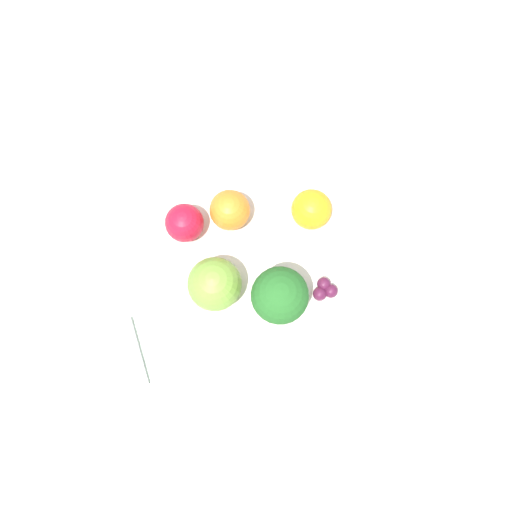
# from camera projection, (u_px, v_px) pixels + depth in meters

# --- Properties ---
(ground_plane) EXTENTS (6.00, 6.00, 0.00)m
(ground_plane) POSITION_uv_depth(u_px,v_px,m) (256.00, 267.00, 0.64)
(ground_plane) COLOR gray
(table_surface) EXTENTS (1.20, 1.20, 0.02)m
(table_surface) POSITION_uv_depth(u_px,v_px,m) (256.00, 265.00, 0.63)
(table_surface) COLOR #B2C6B2
(table_surface) RESTS_ON ground_plane
(bowl) EXTENTS (0.24, 0.24, 0.03)m
(bowl) POSITION_uv_depth(u_px,v_px,m) (256.00, 261.00, 0.61)
(bowl) COLOR silver
(bowl) RESTS_ON table_surface
(broccoli) EXTENTS (0.06, 0.06, 0.08)m
(broccoli) POSITION_uv_depth(u_px,v_px,m) (280.00, 296.00, 0.54)
(broccoli) COLOR #8CB76B
(broccoli) RESTS_ON bowl
(apple_red) EXTENTS (0.06, 0.06, 0.06)m
(apple_red) POSITION_uv_depth(u_px,v_px,m) (215.00, 285.00, 0.56)
(apple_red) COLOR olive
(apple_red) RESTS_ON bowl
(apple_green) EXTENTS (0.05, 0.05, 0.05)m
(apple_green) POSITION_uv_depth(u_px,v_px,m) (184.00, 223.00, 0.58)
(apple_green) COLOR #B7142D
(apple_green) RESTS_ON bowl
(orange_front) EXTENTS (0.05, 0.05, 0.05)m
(orange_front) POSITION_uv_depth(u_px,v_px,m) (311.00, 209.00, 0.59)
(orange_front) COLOR orange
(orange_front) RESTS_ON bowl
(orange_back) EXTENTS (0.05, 0.05, 0.05)m
(orange_back) POSITION_uv_depth(u_px,v_px,m) (230.00, 210.00, 0.59)
(orange_back) COLOR orange
(orange_back) RESTS_ON bowl
(grape_cluster) EXTENTS (0.03, 0.03, 0.02)m
(grape_cluster) POSITION_uv_depth(u_px,v_px,m) (325.00, 290.00, 0.58)
(grape_cluster) COLOR #511938
(grape_cluster) RESTS_ON bowl
(spoon) EXTENTS (0.04, 0.08, 0.01)m
(spoon) POSITION_uv_depth(u_px,v_px,m) (133.00, 352.00, 0.59)
(spoon) COLOR silver
(spoon) RESTS_ON table_surface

